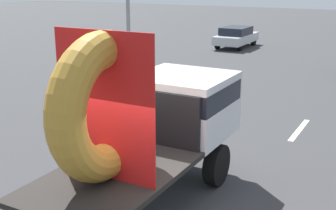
{
  "coord_description": "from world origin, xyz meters",
  "views": [
    {
      "loc": [
        3.89,
        -5.94,
        4.41
      ],
      "look_at": [
        -0.32,
        1.69,
        1.87
      ],
      "focal_mm": 47.14,
      "sensor_mm": 36.0,
      "label": 1
    }
  ],
  "objects": [
    {
      "name": "flatbed_truck",
      "position": [
        -0.32,
        1.14,
        1.72
      ],
      "size": [
        2.02,
        5.28,
        3.62
      ],
      "color": "black",
      "rests_on": "ground_plane"
    },
    {
      "name": "lane_dash_left_far",
      "position": [
        -1.95,
        7.01,
        0.0
      ],
      "size": [
        0.16,
        2.03,
        0.01
      ],
      "primitive_type": "cube",
      "rotation": [
        0.0,
        0.0,
        1.57
      ],
      "color": "beige",
      "rests_on": "ground_plane"
    },
    {
      "name": "lane_dash_right_far",
      "position": [
        1.32,
        6.87,
        0.0
      ],
      "size": [
        0.16,
        2.16,
        0.01
      ],
      "primitive_type": "cube",
      "rotation": [
        0.0,
        0.0,
        1.57
      ],
      "color": "beige",
      "rests_on": "ground_plane"
    },
    {
      "name": "oncoming_car",
      "position": [
        -6.07,
        21.27,
        0.71
      ],
      "size": [
        1.73,
        4.03,
        1.32
      ],
      "color": "black",
      "rests_on": "ground_plane"
    }
  ]
}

